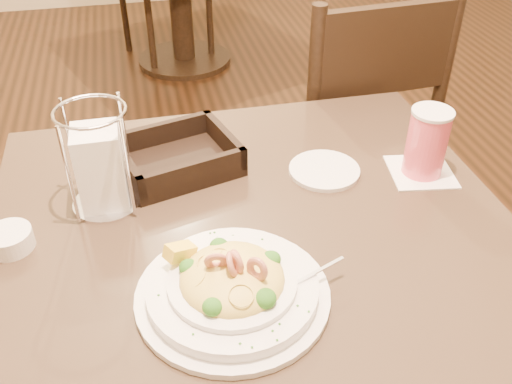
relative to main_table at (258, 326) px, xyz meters
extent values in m
cylinder|color=black|center=(0.00, 0.00, -0.13)|extent=(0.12, 0.12, 0.65)
cube|color=#4A3929|center=(0.00, 0.00, 0.21)|extent=(0.90, 0.90, 0.03)
cylinder|color=black|center=(0.11, 2.38, -0.47)|extent=(0.52, 0.52, 0.03)
cube|color=black|center=(0.41, 0.68, -0.04)|extent=(0.45, 0.45, 0.04)
cylinder|color=black|center=(0.58, 0.88, -0.27)|extent=(0.04, 0.04, 0.43)
cylinder|color=black|center=(0.22, 0.85, -0.27)|extent=(0.04, 0.04, 0.43)
cylinder|color=black|center=(0.61, 0.52, -0.27)|extent=(0.04, 0.04, 0.43)
cylinder|color=black|center=(0.25, 0.49, -0.27)|extent=(0.04, 0.04, 0.43)
cylinder|color=black|center=(0.61, 0.52, 0.21)|extent=(0.04, 0.04, 0.46)
cylinder|color=black|center=(0.25, 0.49, 0.21)|extent=(0.04, 0.04, 0.46)
cube|color=black|center=(0.43, 0.51, 0.31)|extent=(0.36, 0.06, 0.22)
cylinder|color=black|center=(0.15, 2.75, -0.27)|extent=(0.04, 0.04, 0.43)
cylinder|color=black|center=(-0.19, 2.62, -0.27)|extent=(0.04, 0.04, 0.43)
cylinder|color=black|center=(0.27, 2.41, -0.27)|extent=(0.04, 0.04, 0.43)
cylinder|color=black|center=(-0.06, 2.28, -0.27)|extent=(0.04, 0.04, 0.43)
cylinder|color=white|center=(-0.07, -0.12, 0.23)|extent=(0.29, 0.29, 0.01)
cylinder|color=white|center=(-0.07, -0.12, 0.24)|extent=(0.25, 0.25, 0.02)
cylinder|color=white|center=(-0.07, -0.12, 0.26)|extent=(0.19, 0.19, 0.01)
ellipsoid|color=#D9C34F|center=(-0.07, -0.12, 0.26)|extent=(0.15, 0.15, 0.05)
cube|color=yellow|center=(-0.14, -0.06, 0.28)|extent=(0.06, 0.05, 0.04)
cube|color=silver|center=(0.05, -0.13, 0.26)|extent=(0.10, 0.04, 0.01)
cube|color=silver|center=(0.00, -0.13, 0.26)|extent=(0.03, 0.02, 0.00)
torus|color=#D9C34F|center=(-0.08, -0.09, 0.28)|extent=(0.04, 0.03, 0.02)
torus|color=#D9C34F|center=(-0.08, -0.15, 0.28)|extent=(0.04, 0.04, 0.02)
torus|color=#D9C34F|center=(-0.03, -0.09, 0.28)|extent=(0.04, 0.04, 0.02)
torus|color=#D9C34F|center=(-0.05, -0.10, 0.28)|extent=(0.04, 0.04, 0.02)
torus|color=#D9C34F|center=(-0.07, -0.12, 0.28)|extent=(0.04, 0.04, 0.01)
torus|color=#D9C34F|center=(-0.06, -0.18, 0.28)|extent=(0.04, 0.04, 0.01)
torus|color=#D9C34F|center=(-0.05, -0.14, 0.27)|extent=(0.05, 0.05, 0.02)
torus|color=#D9C34F|center=(-0.06, -0.10, 0.28)|extent=(0.04, 0.04, 0.03)
torus|color=#D9C34F|center=(-0.12, -0.13, 0.28)|extent=(0.04, 0.05, 0.03)
torus|color=#D9C34F|center=(-0.10, -0.10, 0.28)|extent=(0.05, 0.05, 0.03)
torus|color=#D9C34F|center=(-0.10, -0.11, 0.28)|extent=(0.04, 0.04, 0.01)
torus|color=#D9C34F|center=(-0.05, -0.18, 0.27)|extent=(0.04, 0.04, 0.02)
torus|color=#D9C34F|center=(-0.07, -0.13, 0.27)|extent=(0.05, 0.05, 0.02)
torus|color=#D9C34F|center=(-0.09, -0.11, 0.27)|extent=(0.03, 0.04, 0.03)
torus|color=#D9C34F|center=(-0.05, -0.13, 0.28)|extent=(0.04, 0.04, 0.01)
torus|color=#D9C34F|center=(-0.06, -0.13, 0.28)|extent=(0.05, 0.05, 0.03)
torus|color=tan|center=(-0.06, -0.13, 0.30)|extent=(0.03, 0.04, 0.04)
torus|color=tan|center=(-0.07, -0.13, 0.30)|extent=(0.03, 0.04, 0.04)
torus|color=tan|center=(-0.04, -0.15, 0.30)|extent=(0.04, 0.04, 0.04)
torus|color=tan|center=(-0.06, -0.13, 0.30)|extent=(0.02, 0.04, 0.04)
torus|color=tan|center=(-0.09, -0.12, 0.30)|extent=(0.04, 0.03, 0.04)
ellipsoid|color=#1F5714|center=(-0.01, -0.10, 0.27)|extent=(0.03, 0.03, 0.02)
ellipsoid|color=#1F5714|center=(-0.08, -0.06, 0.27)|extent=(0.03, 0.03, 0.02)
ellipsoid|color=#1F5714|center=(-0.13, -0.09, 0.27)|extent=(0.03, 0.03, 0.02)
ellipsoid|color=#1F5714|center=(-0.10, -0.18, 0.27)|extent=(0.03, 0.03, 0.02)
ellipsoid|color=#1F5714|center=(-0.03, -0.18, 0.27)|extent=(0.03, 0.03, 0.02)
cube|color=#266619|center=(-0.16, -0.05, 0.25)|extent=(0.00, 0.00, 0.00)
cube|color=#266619|center=(-0.17, -0.12, 0.25)|extent=(0.00, 0.00, 0.00)
cube|color=#266619|center=(-0.08, -0.01, 0.25)|extent=(0.00, 0.00, 0.00)
cube|color=#266619|center=(0.03, -0.20, 0.25)|extent=(0.00, 0.00, 0.00)
cube|color=#266619|center=(-0.07, -0.02, 0.25)|extent=(0.00, 0.00, 0.00)
cube|color=#266619|center=(-0.08, -0.23, 0.25)|extent=(0.00, 0.00, 0.00)
cube|color=#266619|center=(0.01, -0.07, 0.25)|extent=(0.00, 0.00, 0.00)
cube|color=#266619|center=(-0.02, -0.21, 0.25)|extent=(0.00, 0.00, 0.00)
cube|color=#266619|center=(-0.07, -0.01, 0.25)|extent=(0.00, 0.00, 0.00)
cube|color=#266619|center=(-0.14, -0.20, 0.25)|extent=(0.00, 0.00, 0.00)
cube|color=#266619|center=(0.01, -0.19, 0.25)|extent=(0.00, 0.00, 0.00)
cube|color=#266619|center=(0.00, -0.04, 0.25)|extent=(0.00, 0.00, 0.00)
cube|color=#266619|center=(-0.05, -0.02, 0.25)|extent=(0.00, 0.00, 0.00)
cube|color=#266619|center=(-0.03, -0.22, 0.25)|extent=(0.00, 0.00, 0.00)
cube|color=#266619|center=(-0.06, -0.24, 0.25)|extent=(0.00, 0.00, 0.00)
cube|color=#266619|center=(-0.03, -0.24, 0.25)|extent=(0.00, 0.00, 0.00)
cube|color=white|center=(0.35, 0.12, 0.23)|extent=(0.14, 0.14, 0.00)
cylinder|color=#F6566E|center=(0.35, 0.12, 0.29)|extent=(0.08, 0.08, 0.13)
cylinder|color=white|center=(0.35, 0.12, 0.36)|extent=(0.08, 0.08, 0.01)
cube|color=black|center=(-0.11, 0.24, 0.23)|extent=(0.25, 0.23, 0.02)
cube|color=black|center=(-0.01, 0.26, 0.26)|extent=(0.06, 0.17, 0.04)
cube|color=black|center=(-0.20, 0.21, 0.26)|extent=(0.06, 0.17, 0.04)
cube|color=black|center=(-0.13, 0.32, 0.26)|extent=(0.21, 0.07, 0.04)
cube|color=black|center=(-0.09, 0.16, 0.26)|extent=(0.21, 0.07, 0.04)
cylinder|color=silver|center=(-0.25, 0.15, 0.23)|extent=(0.12, 0.12, 0.01)
torus|color=silver|center=(-0.25, 0.15, 0.41)|extent=(0.12, 0.12, 0.01)
cube|color=white|center=(-0.25, 0.15, 0.30)|extent=(0.09, 0.09, 0.15)
cylinder|color=silver|center=(-0.29, 0.10, 0.32)|extent=(0.01, 0.01, 0.19)
cylinder|color=silver|center=(-0.20, 0.10, 0.32)|extent=(0.01, 0.01, 0.19)
cylinder|color=silver|center=(-0.29, 0.20, 0.32)|extent=(0.01, 0.01, 0.19)
cylinder|color=silver|center=(-0.20, 0.20, 0.32)|extent=(0.01, 0.01, 0.19)
cylinder|color=white|center=(0.17, 0.16, 0.23)|extent=(0.14, 0.14, 0.01)
cylinder|color=white|center=(-0.40, 0.06, 0.24)|extent=(0.10, 0.10, 0.03)
camera|label=1|loc=(-0.16, -0.70, 0.85)|focal=40.00mm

